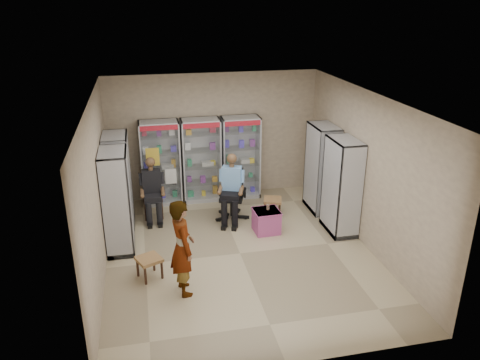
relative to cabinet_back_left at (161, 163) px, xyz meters
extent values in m
plane|color=tan|center=(1.30, -2.73, -1.00)|extent=(6.00, 6.00, 0.00)
cube|color=#BCA98C|center=(1.30, 0.27, 0.50)|extent=(5.00, 0.02, 3.00)
cube|color=#BCA98C|center=(1.30, -5.73, 0.50)|extent=(5.00, 0.02, 3.00)
cube|color=#BCA98C|center=(-1.20, -2.73, 0.50)|extent=(0.02, 6.00, 3.00)
cube|color=#BCA98C|center=(3.80, -2.73, 0.50)|extent=(0.02, 6.00, 3.00)
cube|color=beige|center=(1.30, -2.73, 2.00)|extent=(5.00, 6.00, 0.02)
cube|color=silver|center=(0.00, 0.00, 0.00)|extent=(0.90, 0.50, 2.00)
cube|color=#BABCC2|center=(0.95, 0.00, 0.00)|extent=(0.90, 0.50, 2.00)
cube|color=#B6B8BE|center=(1.90, 0.00, 0.00)|extent=(0.90, 0.50, 2.00)
cube|color=#9FA0A5|center=(3.53, -1.13, 0.00)|extent=(0.90, 0.50, 2.00)
cube|color=#B9BBC1|center=(3.53, -2.23, 0.00)|extent=(0.90, 0.50, 2.00)
cube|color=#A7AAAF|center=(-0.93, -0.93, 0.00)|extent=(0.90, 0.50, 2.00)
cube|color=silver|center=(-0.93, -2.03, 0.00)|extent=(0.90, 0.50, 2.00)
cube|color=#332113|center=(-0.25, -0.73, -0.53)|extent=(0.42, 0.42, 0.94)
cube|color=black|center=(1.44, -1.19, -0.43)|extent=(0.79, 0.79, 1.13)
cube|color=#A6428C|center=(2.03, -1.96, -0.76)|extent=(0.53, 0.51, 0.49)
cylinder|color=#5E1308|center=(2.07, -1.91, -0.46)|extent=(0.07, 0.07, 0.10)
cube|color=tan|center=(2.38, -1.21, -0.80)|extent=(0.49, 0.49, 0.39)
cube|color=#AE9049|center=(-0.42, -3.19, -0.80)|extent=(0.52, 0.52, 0.39)
imported|color=gray|center=(0.13, -3.73, -0.17)|extent=(0.49, 0.66, 1.66)
camera|label=1|loc=(-0.36, -10.42, 3.63)|focal=35.00mm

